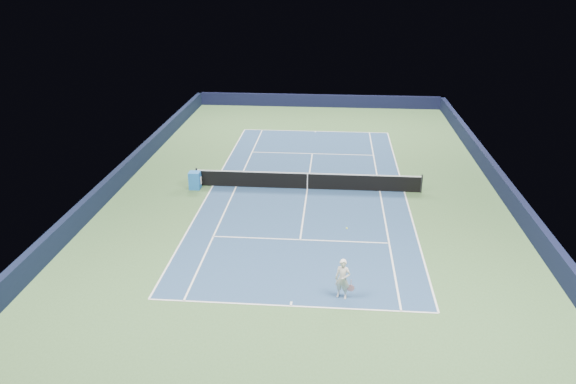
{
  "coord_description": "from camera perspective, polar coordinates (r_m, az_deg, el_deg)",
  "views": [
    {
      "loc": [
        1.4,
        -29.75,
        11.99
      ],
      "look_at": [
        -0.86,
        -3.0,
        1.0
      ],
      "focal_mm": 35.0,
      "sensor_mm": 36.0,
      "label": 1
    }
  ],
  "objects": [
    {
      "name": "sponsor_cube",
      "position": [
        32.38,
        -9.44,
        1.17
      ],
      "size": [
        0.65,
        0.57,
        1.01
      ],
      "color": "blue",
      "rests_on": "ground"
    },
    {
      "name": "baseline_near",
      "position": [
        21.55,
        0.29,
        -11.5
      ],
      "size": [
        10.97,
        0.08,
        0.0
      ],
      "primitive_type": "cube",
      "color": "white",
      "rests_on": "ground"
    },
    {
      "name": "center_service_line",
      "position": [
        32.1,
        1.98,
        0.34
      ],
      "size": [
        0.08,
        12.8,
        0.0
      ],
      "primitive_type": "cube",
      "color": "white",
      "rests_on": "ground"
    },
    {
      "name": "wall_left",
      "position": [
        34.13,
        -16.48,
        1.74
      ],
      "size": [
        0.35,
        40.0,
        1.1
      ],
      "primitive_type": "cube",
      "color": "black",
      "rests_on": "ground"
    },
    {
      "name": "sideline_singles_right",
      "position": [
        32.18,
        9.31,
        0.1
      ],
      "size": [
        0.08,
        23.77,
        0.0
      ],
      "primitive_type": "cube",
      "color": "white",
      "rests_on": "ground"
    },
    {
      "name": "center_mark_near",
      "position": [
        21.68,
        0.32,
        -11.29
      ],
      "size": [
        0.08,
        0.3,
        0.0
      ],
      "primitive_type": "cube",
      "color": "white",
      "rests_on": "ground"
    },
    {
      "name": "court_surface",
      "position": [
        32.1,
        1.98,
        0.33
      ],
      "size": [
        10.97,
        23.77,
        0.01
      ],
      "primitive_type": "cube",
      "color": "navy",
      "rests_on": "ground"
    },
    {
      "name": "sideline_singles_left",
      "position": [
        32.54,
        -5.28,
        0.56
      ],
      "size": [
        0.08,
        23.77,
        0.0
      ],
      "primitive_type": "cube",
      "color": "white",
      "rests_on": "ground"
    },
    {
      "name": "service_line_near",
      "position": [
        26.28,
        1.24,
        -4.86
      ],
      "size": [
        8.23,
        0.08,
        0.0
      ],
      "primitive_type": "cube",
      "color": "white",
      "rests_on": "ground"
    },
    {
      "name": "wall_right",
      "position": [
        33.23,
        20.97,
        0.59
      ],
      "size": [
        0.35,
        40.0,
        1.1
      ],
      "primitive_type": "cube",
      "color": "black",
      "rests_on": "ground"
    },
    {
      "name": "service_line_far",
      "position": [
        38.1,
        2.48,
        3.92
      ],
      "size": [
        8.23,
        0.08,
        0.0
      ],
      "primitive_type": "cube",
      "color": "white",
      "rests_on": "ground"
    },
    {
      "name": "wall_far",
      "position": [
        50.89,
        3.17,
        9.24
      ],
      "size": [
        22.0,
        0.35,
        1.1
      ],
      "primitive_type": "cube",
      "color": "black",
      "rests_on": "ground"
    },
    {
      "name": "ground",
      "position": [
        32.1,
        1.98,
        0.32
      ],
      "size": [
        40.0,
        40.0,
        0.0
      ],
      "primitive_type": "plane",
      "color": "#3A5D32",
      "rests_on": "ground"
    },
    {
      "name": "tennis_player",
      "position": [
        21.74,
        5.59,
        -8.78
      ],
      "size": [
        0.81,
        1.31,
        2.51
      ],
      "color": "silver",
      "rests_on": "ground"
    },
    {
      "name": "sideline_doubles_left",
      "position": [
        32.8,
        -7.64,
        0.63
      ],
      "size": [
        0.08,
        23.77,
        0.0
      ],
      "primitive_type": "cube",
      "color": "white",
      "rests_on": "ground"
    },
    {
      "name": "baseline_far",
      "position": [
        43.34,
        2.8,
        6.19
      ],
      "size": [
        10.97,
        0.08,
        0.0
      ],
      "primitive_type": "cube",
      "color": "white",
      "rests_on": "ground"
    },
    {
      "name": "center_mark_far",
      "position": [
        43.2,
        2.79,
        6.14
      ],
      "size": [
        0.08,
        0.3,
        0.0
      ],
      "primitive_type": "cube",
      "color": "white",
      "rests_on": "ground"
    },
    {
      "name": "sideline_doubles_right",
      "position": [
        32.33,
        11.73,
        0.02
      ],
      "size": [
        0.08,
        23.77,
        0.0
      ],
      "primitive_type": "cube",
      "color": "white",
      "rests_on": "ground"
    },
    {
      "name": "tennis_net",
      "position": [
        31.92,
        1.99,
        1.16
      ],
      "size": [
        12.9,
        0.1,
        1.07
      ],
      "color": "black",
      "rests_on": "ground"
    }
  ]
}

